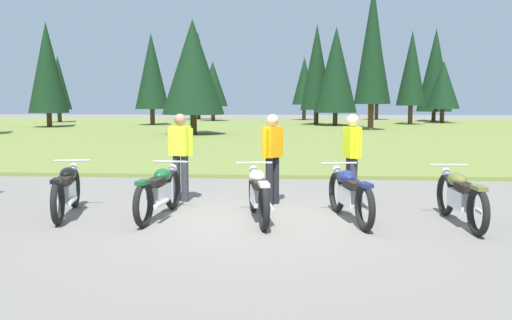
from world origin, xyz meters
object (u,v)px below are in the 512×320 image
Objects in this scene: motorcycle_black at (67,189)px; motorcycle_navy at (350,194)px; motorcycle_olive at (460,197)px; rider_near_row_end at (272,153)px; motorcycle_cream at (258,193)px; rider_checking_bike at (352,154)px; motorcycle_british_green at (160,191)px; rider_in_hivis_vest at (180,152)px.

motorcycle_navy is at bearing -0.75° from motorcycle_black.
rider_near_row_end is at bearing 154.21° from motorcycle_olive.
motorcycle_cream is at bearing -97.12° from rider_near_row_end.
rider_checking_bike reaches higher than motorcycle_cream.
motorcycle_british_green is 2.25m from rider_near_row_end.
rider_near_row_end is (-1.45, -0.04, 0.00)m from rider_checking_bike.
rider_near_row_end is (1.80, 1.26, 0.51)m from motorcycle_british_green.
rider_near_row_end is (3.38, 1.22, 0.51)m from motorcycle_black.
motorcycle_black is 3.22m from motorcycle_cream.
motorcycle_olive is (1.68, -0.15, 0.00)m from motorcycle_navy.
motorcycle_black is at bearing -139.25° from rider_in_hivis_vest.
motorcycle_navy is 1.68m from motorcycle_olive.
motorcycle_british_green is at bearing -91.67° from rider_in_hivis_vest.
rider_checking_bike is (3.25, 1.29, 0.51)m from motorcycle_british_green.
rider_in_hivis_vest is at bearing 161.09° from motorcycle_olive.
rider_checking_bike reaches higher than motorcycle_black.
motorcycle_cream is 2.19m from rider_checking_bike.
motorcycle_black is at bearing -165.45° from rider_checking_bike.
motorcycle_british_green is 1.01× the size of motorcycle_cream.
rider_in_hivis_vest reaches higher than motorcycle_navy.
motorcycle_olive is at bearing -5.21° from motorcycle_navy.
rider_in_hivis_vest is (-1.75, 0.18, 0.00)m from rider_near_row_end.
motorcycle_cream is 1.45m from rider_near_row_end.
rider_checking_bike is (0.16, 1.31, 0.51)m from motorcycle_navy.
rider_near_row_end is 1.76m from rider_in_hivis_vest.
motorcycle_cream is 1.46m from motorcycle_navy.
motorcycle_olive is 3.33m from rider_near_row_end.
motorcycle_black is at bearing 179.25° from motorcycle_navy.
rider_checking_bike is at bearing 135.88° from motorcycle_olive.
motorcycle_black is at bearing 177.72° from motorcycle_cream.
rider_near_row_end is at bearing 19.80° from motorcycle_black.
motorcycle_british_green is at bearing -158.26° from rider_checking_bike.
motorcycle_british_green is at bearing -144.99° from rider_near_row_end.
rider_checking_bike is (-1.51, 1.47, 0.51)m from motorcycle_olive.
motorcycle_british_green is 3.53m from rider_checking_bike.
motorcycle_navy is 1.24× the size of rider_checking_bike.
rider_checking_bike is at bearing -2.64° from rider_in_hivis_vest.
rider_in_hivis_vest reaches higher than motorcycle_black.
motorcycle_olive is at bearing -44.12° from rider_checking_bike.
rider_near_row_end reaches higher than motorcycle_cream.
motorcycle_black and motorcycle_navy have the same top height.
rider_near_row_end is (0.17, 1.35, 0.51)m from motorcycle_cream.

